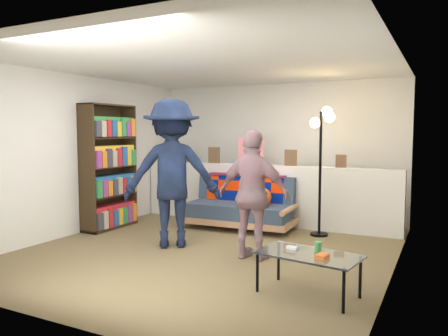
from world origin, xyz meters
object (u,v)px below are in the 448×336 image
person_left (172,173)px  floor_lamp (322,144)px  futon_sofa (241,206)px  person_right (253,195)px  bookshelf (109,171)px  coffee_table (309,256)px

person_left → floor_lamp: bearing=-171.1°
futon_sofa → floor_lamp: size_ratio=0.93×
person_left → person_right: person_left is taller
person_right → person_left: bearing=-0.4°
floor_lamp → person_right: size_ratio=1.22×
futon_sofa → person_left: size_ratio=0.90×
bookshelf → futon_sofa: bearing=26.6°
futon_sofa → person_right: size_ratio=1.14×
futon_sofa → person_left: 1.61m
futon_sofa → floor_lamp: 1.63m
bookshelf → floor_lamp: (3.17, 1.04, 0.44)m
coffee_table → person_left: bearing=156.9°
bookshelf → person_right: bearing=-11.2°
futon_sofa → person_right: (0.85, -1.49, 0.44)m
bookshelf → coffee_table: (3.68, -1.39, -0.55)m
futon_sofa → coffee_table: futon_sofa is taller
coffee_table → floor_lamp: size_ratio=0.54×
coffee_table → floor_lamp: 2.68m
bookshelf → person_left: person_left is taller
floor_lamp → person_right: bearing=-104.9°
bookshelf → person_left: 1.61m
futon_sofa → person_left: (-0.36, -1.43, 0.64)m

